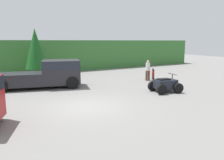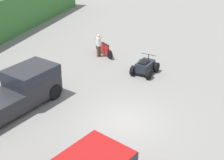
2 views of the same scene
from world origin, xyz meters
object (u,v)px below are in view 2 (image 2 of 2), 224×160
Objects in this scene: dirt_bike at (104,49)px; quad_atv at (145,67)px; pickup_truck_second at (19,90)px; rider_person at (99,45)px.

dirt_bike is 4.28m from quad_atv.
pickup_truck_second is 3.54× the size of rider_person.
pickup_truck_second reaches higher than rider_person.
dirt_bike is 0.88× the size of quad_atv.
dirt_bike is 0.64m from rider_person.
pickup_truck_second is at bearing 109.96° from rider_person.
rider_person reaches higher than quad_atv.
pickup_truck_second reaches higher than dirt_bike.
rider_person reaches higher than dirt_bike.
dirt_bike is at bearing 71.05° from quad_atv.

